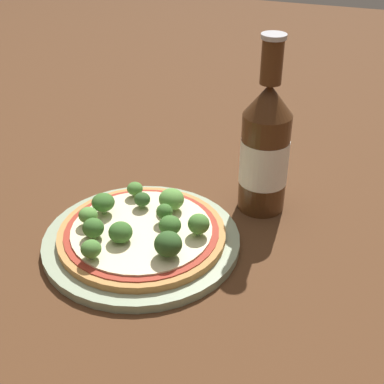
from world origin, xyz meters
TOP-DOWN VIEW (x-y plane):
  - ground_plane at (0.00, 0.00)m, footprint 3.00×3.00m
  - plate at (-0.01, -0.00)m, footprint 0.26×0.26m
  - pizza at (-0.01, -0.00)m, footprint 0.22×0.22m
  - broccoli_floret_0 at (0.03, -0.00)m, footprint 0.03×0.03m
  - broccoli_floret_1 at (0.04, -0.04)m, footprint 0.03×0.03m
  - broccoli_floret_2 at (0.01, 0.02)m, footprint 0.02×0.02m
  - broccoli_floret_3 at (-0.08, 0.02)m, footprint 0.03×0.03m
  - broccoli_floret_4 at (-0.03, -0.03)m, footprint 0.03×0.03m
  - broccoli_floret_5 at (0.06, 0.01)m, footprint 0.03×0.03m
  - broccoli_floret_6 at (-0.06, -0.04)m, footprint 0.03×0.03m
  - broccoli_floret_7 at (-0.05, 0.07)m, footprint 0.02×0.02m
  - broccoli_floret_8 at (-0.03, 0.05)m, footprint 0.02×0.02m
  - broccoli_floret_9 at (-0.08, -0.02)m, footprint 0.03×0.03m
  - broccoli_floret_10 at (0.01, 0.06)m, footprint 0.03×0.03m
  - broccoli_floret_11 at (-0.04, -0.08)m, footprint 0.03×0.03m
  - beer_bottle at (0.11, 0.15)m, footprint 0.07×0.07m

SIDE VIEW (x-z plane):
  - ground_plane at x=0.00m, z-range 0.00..0.00m
  - plate at x=-0.01m, z-range 0.00..0.01m
  - pizza at x=-0.01m, z-range 0.01..0.03m
  - broccoli_floret_8 at x=-0.03m, z-range 0.03..0.05m
  - broccoli_floret_7 at x=-0.05m, z-range 0.03..0.05m
  - broccoli_floret_4 at x=-0.03m, z-range 0.03..0.05m
  - broccoli_floret_11 at x=-0.04m, z-range 0.03..0.05m
  - broccoli_floret_6 at x=-0.06m, z-range 0.03..0.05m
  - broccoli_floret_0 at x=0.03m, z-range 0.03..0.05m
  - broccoli_floret_9 at x=-0.08m, z-range 0.03..0.05m
  - broccoli_floret_2 at x=0.01m, z-range 0.03..0.06m
  - broccoli_floret_10 at x=0.01m, z-range 0.03..0.06m
  - broccoli_floret_5 at x=0.06m, z-range 0.03..0.06m
  - broccoli_floret_3 at x=-0.08m, z-range 0.03..0.06m
  - broccoli_floret_1 at x=0.04m, z-range 0.03..0.06m
  - beer_bottle at x=0.11m, z-range -0.03..0.22m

